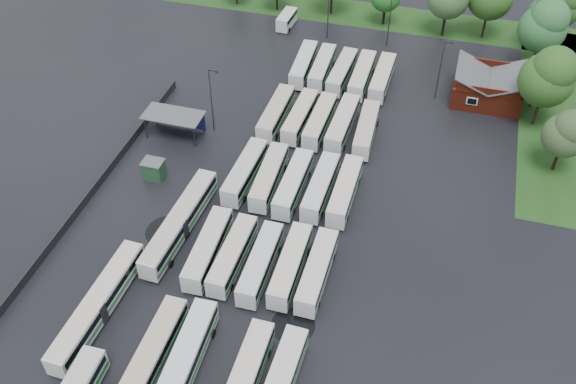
# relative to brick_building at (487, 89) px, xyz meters

# --- Properties ---
(ground) EXTENTS (160.00, 160.00, 0.00)m
(ground) POSITION_rel_brick_building_xyz_m (-24.00, -42.77, -1.87)
(ground) COLOR black
(ground) RESTS_ON ground
(brick_building) EXTENTS (10.07, 8.60, 5.39)m
(brick_building) POSITION_rel_brick_building_xyz_m (0.00, 0.00, 0.00)
(brick_building) COLOR maroon
(brick_building) RESTS_ON ground
(wash_shed) EXTENTS (8.20, 4.20, 3.58)m
(wash_shed) POSITION_rel_brick_building_xyz_m (-41.20, -20.74, 1.12)
(wash_shed) COLOR #2D2D30
(wash_shed) RESTS_ON ground
(utility_hut) EXTENTS (2.70, 2.20, 2.62)m
(utility_hut) POSITION_rel_brick_building_xyz_m (-40.20, -30.17, -0.55)
(utility_hut) COLOR #1D4226
(utility_hut) RESTS_ON ground
(grass_strip_north) EXTENTS (80.00, 10.00, 0.01)m
(grass_strip_north) POSITION_rel_brick_building_xyz_m (-22.00, 22.03, -1.86)
(grass_strip_north) COLOR #1A4113
(grass_strip_north) RESTS_ON ground
(grass_strip_east) EXTENTS (10.00, 50.00, 0.01)m
(grass_strip_east) POSITION_rel_brick_building_xyz_m (10.00, 0.03, -1.86)
(grass_strip_east) COLOR #1A4113
(grass_strip_east) RESTS_ON ground
(west_fence) EXTENTS (0.10, 50.00, 1.20)m
(west_fence) POSITION_rel_brick_building_xyz_m (-46.20, -34.77, -1.27)
(west_fence) COLOR #2D2D30
(west_fence) RESTS_ON ground
(bus_r1c0) EXTENTS (2.42, 11.02, 3.06)m
(bus_r1c0) POSITION_rel_brick_building_xyz_m (-28.29, -55.18, -0.18)
(bus_r1c0) COLOR silver
(bus_r1c0) RESTS_ON ground
(bus_r1c1) EXTENTS (2.87, 11.46, 3.17)m
(bus_r1c1) POSITION_rel_brick_building_xyz_m (-25.04, -54.88, -0.12)
(bus_r1c1) COLOR silver
(bus_r1c1) RESTS_ON ground
(bus_r1c3) EXTENTS (2.41, 11.01, 3.06)m
(bus_r1c3) POSITION_rel_brick_building_xyz_m (-18.90, -55.45, -0.18)
(bus_r1c3) COLOR silver
(bus_r1c3) RESTS_ON ground
(bus_r1c4) EXTENTS (2.49, 10.80, 3.00)m
(bus_r1c4) POSITION_rel_brick_building_xyz_m (-15.62, -55.06, -0.22)
(bus_r1c4) COLOR silver
(bus_r1c4) RESTS_ON ground
(bus_r2c0) EXTENTS (2.82, 11.25, 3.11)m
(bus_r2c0) POSITION_rel_brick_building_xyz_m (-28.23, -41.49, -0.16)
(bus_r2c0) COLOR silver
(bus_r2c0) RESTS_ON ground
(bus_r2c1) EXTENTS (2.40, 10.79, 3.00)m
(bus_r2c1) POSITION_rel_brick_building_xyz_m (-25.27, -41.56, -0.22)
(bus_r2c1) COLOR silver
(bus_r2c1) RESTS_ON ground
(bus_r2c2) EXTENTS (2.45, 10.85, 3.01)m
(bus_r2c2) POSITION_rel_brick_building_xyz_m (-21.91, -41.91, -0.21)
(bus_r2c2) COLOR silver
(bus_r2c2) RESTS_ON ground
(bus_r2c3) EXTENTS (2.46, 10.95, 3.04)m
(bus_r2c3) POSITION_rel_brick_building_xyz_m (-18.70, -41.25, -0.19)
(bus_r2c3) COLOR silver
(bus_r2c3) RESTS_ON ground
(bus_r2c4) EXTENTS (2.33, 10.89, 3.03)m
(bus_r2c4) POSITION_rel_brick_building_xyz_m (-15.68, -41.24, -0.20)
(bus_r2c4) COLOR silver
(bus_r2c4) RESTS_ON ground
(bus_r3c0) EXTENTS (2.70, 11.20, 3.10)m
(bus_r3c0) POSITION_rel_brick_building_xyz_m (-28.58, -27.75, -0.16)
(bus_r3c0) COLOR silver
(bus_r3c0) RESTS_ON ground
(bus_r3c1) EXTENTS (2.74, 11.14, 3.08)m
(bus_r3c1) POSITION_rel_brick_building_xyz_m (-25.34, -27.85, -0.17)
(bus_r3c1) COLOR silver
(bus_r3c1) RESTS_ON ground
(bus_r3c2) EXTENTS (2.42, 11.12, 3.09)m
(bus_r3c2) POSITION_rel_brick_building_xyz_m (-22.06, -28.24, -0.16)
(bus_r3c2) COLOR silver
(bus_r3c2) RESTS_ON ground
(bus_r3c3) EXTENTS (2.49, 11.00, 3.05)m
(bus_r3c3) POSITION_rel_brick_building_xyz_m (-18.64, -27.85, -0.19)
(bus_r3c3) COLOR silver
(bus_r3c3) RESTS_ON ground
(bus_r3c4) EXTENTS (2.37, 11.11, 3.09)m
(bus_r3c4) POSITION_rel_brick_building_xyz_m (-15.57, -27.72, -0.16)
(bus_r3c4) COLOR silver
(bus_r3c4) RESTS_ON ground
(bus_r4c0) EXTENTS (2.50, 11.29, 3.14)m
(bus_r4c0) POSITION_rel_brick_building_xyz_m (-28.52, -14.39, -0.14)
(bus_r4c0) COLOR silver
(bus_r4c0) RESTS_ON ground
(bus_r4c1) EXTENTS (2.69, 10.98, 3.04)m
(bus_r4c1) POSITION_rel_brick_building_xyz_m (-25.03, -14.16, -0.20)
(bus_r4c1) COLOR silver
(bus_r4c1) RESTS_ON ground
(bus_r4c2) EXTENTS (2.53, 10.97, 3.04)m
(bus_r4c2) POSITION_rel_brick_building_xyz_m (-22.10, -14.42, -0.19)
(bus_r4c2) COLOR silver
(bus_r4c2) RESTS_ON ground
(bus_r4c3) EXTENTS (2.69, 11.47, 3.18)m
(bus_r4c3) POSITION_rel_brick_building_xyz_m (-18.90, -14.21, -0.12)
(bus_r4c3) COLOR silver
(bus_r4c3) RESTS_ON ground
(bus_r4c4) EXTENTS (2.80, 11.02, 3.04)m
(bus_r4c4) POSITION_rel_brick_building_xyz_m (-15.47, -14.53, -0.19)
(bus_r4c4) COLOR silver
(bus_r4c4) RESTS_ON ground
(bus_r5c0) EXTENTS (2.87, 11.15, 3.08)m
(bus_r5c0) POSITION_rel_brick_building_xyz_m (-28.22, -0.52, -0.17)
(bus_r5c0) COLOR silver
(bus_r5c0) RESTS_ON ground
(bus_r5c1) EXTENTS (2.60, 10.94, 3.03)m
(bus_r5c1) POSITION_rel_brick_building_xyz_m (-25.20, -0.55, -0.20)
(bus_r5c1) COLOR silver
(bus_r5c1) RESTS_ON ground
(bus_r5c2) EXTENTS (2.76, 11.04, 3.05)m
(bus_r5c2) POSITION_rel_brick_building_xyz_m (-21.94, -0.96, -0.19)
(bus_r5c2) COLOR silver
(bus_r5c2) RESTS_ON ground
(bus_r5c3) EXTENTS (2.41, 11.19, 3.11)m
(bus_r5c3) POSITION_rel_brick_building_xyz_m (-18.75, -1.10, -0.15)
(bus_r5c3) COLOR silver
(bus_r5c3) RESTS_ON ground
(bus_r5c4) EXTENTS (2.49, 11.08, 3.08)m
(bus_r5c4) POSITION_rel_brick_building_xyz_m (-15.65, -0.88, -0.17)
(bus_r5c4) COLOR silver
(bus_r5c4) RESTS_ON ground
(artic_bus_west_b) EXTENTS (3.00, 16.59, 3.06)m
(artic_bus_west_b) POSITION_rel_brick_building_xyz_m (-32.93, -38.47, -0.17)
(artic_bus_west_b) COLOR silver
(artic_bus_west_b) RESTS_ON ground
(artic_bus_west_c) EXTENTS (2.73, 16.26, 3.01)m
(artic_bus_west_c) POSITION_rel_brick_building_xyz_m (-36.23, -51.95, -0.20)
(artic_bus_west_c) COLOR silver
(artic_bus_west_c) RESTS_ON ground
(minibus) EXTENTS (2.43, 5.80, 2.49)m
(minibus) POSITION_rel_brick_building_xyz_m (-35.15, 13.72, -0.49)
(minibus) COLOR silver
(minibus) RESTS_ON ground
(tree_north_6) EXTENTS (6.79, 6.79, 11.24)m
(tree_north_6) POSITION_rel_brick_building_xyz_m (9.86, 20.64, 5.37)
(tree_north_6) COLOR black
(tree_north_6) RESTS_ON ground
(tree_east_0) EXTENTS (5.73, 5.73, 9.48)m
(tree_east_0) POSITION_rel_brick_building_xyz_m (9.71, -14.23, 4.23)
(tree_east_0) COLOR black
(tree_east_0) RESTS_ON ground
(tree_east_1) EXTENTS (7.57, 7.57, 12.54)m
(tree_east_1) POSITION_rel_brick_building_xyz_m (7.14, -4.48, 6.20)
(tree_east_1) COLOR black
(tree_east_1) RESTS_ON ground
(tree_east_2) EXTENTS (5.03, 5.00, 8.28)m
(tree_east_2) POSITION_rel_brick_building_xyz_m (6.78, 0.06, 3.45)
(tree_east_2) COLOR #3C2516
(tree_east_2) RESTS_ON ground
(tree_east_3) EXTENTS (7.35, 7.35, 12.17)m
(tree_east_3) POSITION_rel_brick_building_xyz_m (6.72, 10.84, 5.96)
(tree_east_3) COLOR #332312
(tree_east_3) RESTS_ON ground
(tree_east_4) EXTENTS (5.92, 5.92, 9.80)m
(tree_east_4) POSITION_rel_brick_building_xyz_m (7.38, 18.29, 4.43)
(tree_east_4) COLOR #362B1D
(tree_east_4) RESTS_ON ground
(lamp_post_ne) EXTENTS (1.49, 0.29, 9.66)m
(lamp_post_ne) POSITION_rel_brick_building_xyz_m (-7.21, -1.64, 3.74)
(lamp_post_ne) COLOR #2D2D30
(lamp_post_ne) RESTS_ON ground
(lamp_post_nw) EXTENTS (1.53, 0.30, 9.93)m
(lamp_post_nw) POSITION_rel_brick_building_xyz_m (-36.38, -18.41, 3.90)
(lamp_post_nw) COLOR #2D2D30
(lamp_post_nw) RESTS_ON ground
(lamp_post_back_w) EXTENTS (1.62, 0.32, 10.50)m
(lamp_post_back_w) POSITION_rel_brick_building_xyz_m (-27.17, 11.72, 4.23)
(lamp_post_back_w) COLOR #2D2D30
(lamp_post_back_w) RESTS_ON ground
(lamp_post_back_e) EXTENTS (1.54, 0.30, 10.01)m
(lamp_post_back_e) POSITION_rel_brick_building_xyz_m (-16.86, 11.90, 3.95)
(lamp_post_back_e) COLOR #2D2D30
(lamp_post_back_e) RESTS_ON ground
(puddle_2) EXTENTS (5.43, 5.43, 0.01)m
(puddle_2) POSITION_rel_brick_building_xyz_m (-34.51, -38.81, -1.86)
(puddle_2) COLOR black
(puddle_2) RESTS_ON ground
(puddle_3) EXTENTS (4.64, 4.64, 0.01)m
(puddle_3) POSITION_rel_brick_building_xyz_m (-16.57, -47.67, -1.86)
(puddle_3) COLOR black
(puddle_3) RESTS_ON ground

